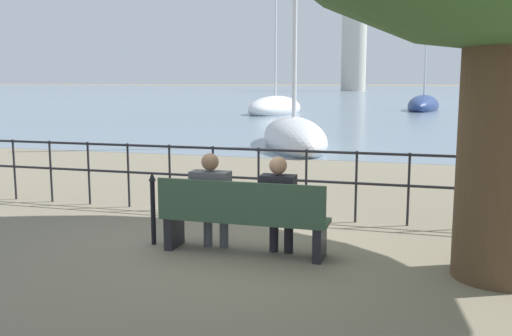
{
  "coord_description": "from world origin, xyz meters",
  "views": [
    {
      "loc": [
        1.99,
        -6.31,
        2.03
      ],
      "look_at": [
        0.0,
        0.5,
        0.96
      ],
      "focal_mm": 40.0,
      "sensor_mm": 36.0,
      "label": 1
    }
  ],
  "objects_px": {
    "seated_person_left": "(212,197)",
    "sailboat_1": "(294,137)",
    "sailboat_0": "(423,106)",
    "closed_umbrella": "(153,204)",
    "harbor_lighthouse": "(354,34)",
    "sailboat_3": "(275,108)",
    "seated_person_right": "(279,201)",
    "park_bench": "(243,218)"
  },
  "relations": [
    {
      "from": "seated_person_left",
      "to": "sailboat_3",
      "type": "relative_size",
      "value": 0.12
    },
    {
      "from": "sailboat_0",
      "to": "closed_umbrella",
      "type": "bearing_deg",
      "value": -89.46
    },
    {
      "from": "closed_umbrella",
      "to": "sailboat_1",
      "type": "height_order",
      "value": "sailboat_1"
    },
    {
      "from": "sailboat_1",
      "to": "sailboat_3",
      "type": "xyz_separation_m",
      "value": [
        -5.26,
        18.08,
        0.05
      ]
    },
    {
      "from": "seated_person_right",
      "to": "sailboat_1",
      "type": "distance_m",
      "value": 11.53
    },
    {
      "from": "sailboat_3",
      "to": "harbor_lighthouse",
      "type": "distance_m",
      "value": 97.21
    },
    {
      "from": "harbor_lighthouse",
      "to": "sailboat_3",
      "type": "bearing_deg",
      "value": -86.18
    },
    {
      "from": "sailboat_0",
      "to": "harbor_lighthouse",
      "type": "bearing_deg",
      "value": 105.47
    },
    {
      "from": "seated_person_left",
      "to": "harbor_lighthouse",
      "type": "height_order",
      "value": "harbor_lighthouse"
    },
    {
      "from": "sailboat_0",
      "to": "sailboat_1",
      "type": "distance_m",
      "value": 26.01
    },
    {
      "from": "park_bench",
      "to": "sailboat_0",
      "type": "relative_size",
      "value": 0.25
    },
    {
      "from": "sailboat_3",
      "to": "harbor_lighthouse",
      "type": "xyz_separation_m",
      "value": [
        -6.43,
        96.2,
        12.37
      ]
    },
    {
      "from": "harbor_lighthouse",
      "to": "sailboat_0",
      "type": "bearing_deg",
      "value": -80.02
    },
    {
      "from": "park_bench",
      "to": "seated_person_right",
      "type": "height_order",
      "value": "seated_person_right"
    },
    {
      "from": "closed_umbrella",
      "to": "sailboat_0",
      "type": "height_order",
      "value": "sailboat_0"
    },
    {
      "from": "park_bench",
      "to": "closed_umbrella",
      "type": "distance_m",
      "value": 1.21
    },
    {
      "from": "seated_person_right",
      "to": "sailboat_3",
      "type": "relative_size",
      "value": 0.12
    },
    {
      "from": "park_bench",
      "to": "sailboat_0",
      "type": "bearing_deg",
      "value": 86.92
    },
    {
      "from": "park_bench",
      "to": "seated_person_right",
      "type": "bearing_deg",
      "value": 11.03
    },
    {
      "from": "seated_person_left",
      "to": "sailboat_1",
      "type": "bearing_deg",
      "value": 97.55
    },
    {
      "from": "seated_person_right",
      "to": "park_bench",
      "type": "bearing_deg",
      "value": -168.97
    },
    {
      "from": "park_bench",
      "to": "sailboat_1",
      "type": "bearing_deg",
      "value": 99.56
    },
    {
      "from": "sailboat_0",
      "to": "sailboat_3",
      "type": "bearing_deg",
      "value": -134.72
    },
    {
      "from": "seated_person_left",
      "to": "sailboat_1",
      "type": "distance_m",
      "value": 11.39
    },
    {
      "from": "seated_person_left",
      "to": "sailboat_1",
      "type": "relative_size",
      "value": 0.13
    },
    {
      "from": "sailboat_3",
      "to": "closed_umbrella",
      "type": "bearing_deg",
      "value": -70.07
    },
    {
      "from": "seated_person_right",
      "to": "sailboat_3",
      "type": "distance_m",
      "value": 30.34
    },
    {
      "from": "park_bench",
      "to": "seated_person_left",
      "type": "height_order",
      "value": "seated_person_left"
    },
    {
      "from": "sailboat_3",
      "to": "seated_person_right",
      "type": "bearing_deg",
      "value": -67.07
    },
    {
      "from": "seated_person_right",
      "to": "sailboat_0",
      "type": "relative_size",
      "value": 0.15
    },
    {
      "from": "park_bench",
      "to": "seated_person_right",
      "type": "relative_size",
      "value": 1.71
    },
    {
      "from": "seated_person_right",
      "to": "sailboat_3",
      "type": "height_order",
      "value": "sailboat_3"
    },
    {
      "from": "closed_umbrella",
      "to": "harbor_lighthouse",
      "type": "bearing_deg",
      "value": 95.64
    },
    {
      "from": "park_bench",
      "to": "sailboat_1",
      "type": "xyz_separation_m",
      "value": [
        -1.91,
        11.37,
        -0.13
      ]
    },
    {
      "from": "closed_umbrella",
      "to": "sailboat_3",
      "type": "bearing_deg",
      "value": 101.48
    },
    {
      "from": "sailboat_0",
      "to": "sailboat_1",
      "type": "xyz_separation_m",
      "value": [
        -3.91,
        -25.72,
        -0.03
      ]
    },
    {
      "from": "park_bench",
      "to": "sailboat_0",
      "type": "height_order",
      "value": "sailboat_0"
    },
    {
      "from": "park_bench",
      "to": "sailboat_3",
      "type": "bearing_deg",
      "value": 103.68
    },
    {
      "from": "seated_person_right",
      "to": "sailboat_1",
      "type": "bearing_deg",
      "value": 101.68
    },
    {
      "from": "sailboat_1",
      "to": "harbor_lighthouse",
      "type": "distance_m",
      "value": 115.55
    },
    {
      "from": "sailboat_0",
      "to": "harbor_lighthouse",
      "type": "xyz_separation_m",
      "value": [
        -15.59,
        88.57,
        12.39
      ]
    },
    {
      "from": "seated_person_left",
      "to": "sailboat_0",
      "type": "bearing_deg",
      "value": 86.27
    }
  ]
}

